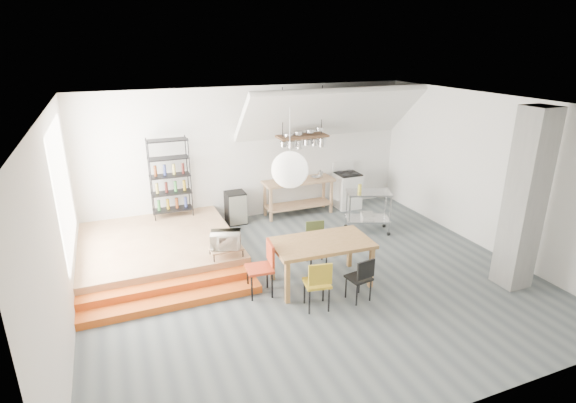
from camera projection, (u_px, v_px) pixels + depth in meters
name	position (u px, v px, depth m)	size (l,w,h in m)	color
floor	(311.00, 279.00, 8.34)	(8.00, 8.00, 0.00)	#4B5356
wall_back	(251.00, 154.00, 10.86)	(8.00, 0.04, 3.20)	silver
wall_left	(58.00, 232.00, 6.38)	(0.04, 7.00, 3.20)	silver
wall_right	(489.00, 174.00, 9.22)	(0.04, 7.00, 3.20)	silver
ceiling	(314.00, 104.00, 7.27)	(8.00, 7.00, 0.02)	white
slope_ceiling	(330.00, 113.00, 10.65)	(4.40, 1.80, 0.15)	white
window_pane	(64.00, 189.00, 7.63)	(0.02, 2.50, 2.20)	white
platform	(158.00, 248.00, 9.13)	(3.00, 3.00, 0.40)	#9A6E4D
step_lower	(174.00, 302.00, 7.48)	(3.00, 0.35, 0.13)	#CF5518
step_upper	(170.00, 288.00, 7.76)	(3.00, 0.35, 0.27)	#CF5518
concrete_column	(525.00, 200.00, 7.66)	(0.50, 0.50, 3.20)	gray
kitchen_counter	(298.00, 191.00, 11.27)	(1.80, 0.60, 0.91)	#9A6E4D
stove	(347.00, 190.00, 11.82)	(0.60, 0.60, 1.18)	white
pot_rack	(304.00, 139.00, 10.63)	(1.20, 0.50, 1.43)	#442B1B
wire_shelving	(170.00, 177.00, 9.98)	(0.88, 0.38, 1.80)	black
microwave_shelf	(226.00, 248.00, 8.32)	(0.60, 0.40, 0.16)	#9A6E4D
paper_lantern	(290.00, 170.00, 7.27)	(0.60, 0.60, 0.60)	white
dining_table	(322.00, 246.00, 7.95)	(1.80, 1.07, 0.83)	olive
chair_mustard	(318.00, 281.00, 7.20)	(0.47, 0.47, 0.89)	gold
chair_black	(361.00, 276.00, 7.48)	(0.42, 0.42, 0.80)	black
chair_olive	(316.00, 239.00, 8.80)	(0.45, 0.45, 0.85)	#4B5729
chair_red	(264.00, 264.00, 7.67)	(0.48, 0.48, 0.96)	#B9381A
rolling_cart	(368.00, 206.00, 10.21)	(1.11, 0.86, 0.97)	silver
mini_fridge	(236.00, 207.00, 10.82)	(0.46, 0.46, 0.77)	black
microwave	(226.00, 240.00, 8.26)	(0.55, 0.37, 0.30)	beige
bowl	(316.00, 177.00, 11.28)	(0.23, 0.23, 0.06)	silver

